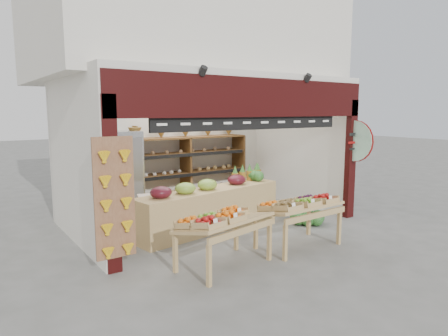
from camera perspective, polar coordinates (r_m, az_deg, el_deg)
ground at (r=8.53m, az=-0.09°, el=-8.24°), size 60.00×60.00×0.00m
shop_structure at (r=9.67m, az=-5.82°, el=17.11°), size 6.36×5.12×5.40m
banana_board at (r=6.01m, az=-15.25°, el=-4.55°), size 0.60×0.15×1.80m
gift_sign at (r=9.31m, az=18.17°, el=3.69°), size 0.04×0.93×0.92m
back_shelving at (r=9.99m, az=-5.48°, el=1.41°), size 3.35×0.55×2.04m
refrigerator at (r=9.22m, az=-14.35°, el=-0.99°), size 0.80×0.80×1.97m
cardboard_stack at (r=8.34m, az=-9.30°, el=-6.83°), size 1.13×0.81×0.73m
mid_counter at (r=8.18m, az=-1.92°, el=-5.61°), size 3.43×1.16×1.06m
display_table_left at (r=6.14m, az=-0.79°, el=-7.62°), size 1.63×1.11×0.96m
display_table_right at (r=7.20m, az=10.63°, el=-5.30°), size 1.51×0.87×0.96m
watermelon_pile at (r=8.81m, az=11.81°, el=-6.63°), size 0.72×0.72×0.57m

